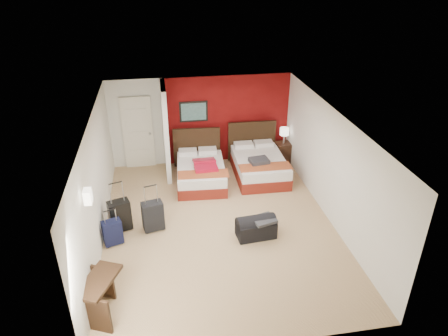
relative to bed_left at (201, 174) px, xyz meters
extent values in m
plane|color=#D8B685|center=(0.17, -1.96, -0.26)|extent=(6.50, 6.50, 0.00)
cube|color=silver|center=(0.17, 1.29, 0.99)|extent=(5.00, 0.04, 2.50)
cube|color=silver|center=(-2.33, -1.96, 0.99)|extent=(0.04, 6.50, 2.50)
cube|color=black|center=(-0.03, 1.23, 1.29)|extent=(0.78, 0.03, 0.58)
cube|color=white|center=(-2.21, -3.46, 1.64)|extent=(0.12, 0.20, 0.24)
cube|color=maroon|center=(0.92, 1.27, 0.99)|extent=(3.50, 0.04, 2.50)
cube|color=silver|center=(-0.83, 0.65, 0.99)|extent=(0.12, 1.20, 2.50)
cube|color=silver|center=(-1.58, 1.24, 0.76)|extent=(0.82, 0.06, 2.05)
cube|color=white|center=(0.00, 0.00, 0.00)|extent=(1.34, 1.84, 0.53)
cube|color=white|center=(1.60, 0.10, 0.02)|extent=(1.34, 1.89, 0.56)
cube|color=#AF0F28|center=(0.10, -0.10, 0.31)|extent=(0.60, 0.81, 0.10)
cube|color=#38383D|center=(1.50, -0.20, 0.35)|extent=(0.53, 0.44, 0.12)
cube|color=black|center=(2.48, 0.85, 0.03)|extent=(0.47, 0.47, 0.59)
cylinder|color=white|center=(2.48, 0.85, 0.55)|extent=(0.34, 0.34, 0.46)
cube|color=black|center=(-1.97, -1.77, 0.08)|extent=(0.52, 0.41, 0.68)
cube|color=black|center=(-1.26, -1.89, 0.06)|extent=(0.49, 0.37, 0.65)
cube|color=black|center=(-2.10, -2.26, 0.00)|extent=(0.44, 0.34, 0.53)
cube|color=black|center=(0.88, -2.50, -0.06)|extent=(0.85, 0.50, 0.41)
cube|color=#333438|center=(1.03, -2.55, 0.18)|extent=(0.55, 0.50, 0.06)
cube|color=black|center=(-2.14, -4.14, 0.10)|extent=(0.76, 0.98, 0.73)
camera|label=1|loc=(-0.96, -9.39, 5.11)|focal=32.79mm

